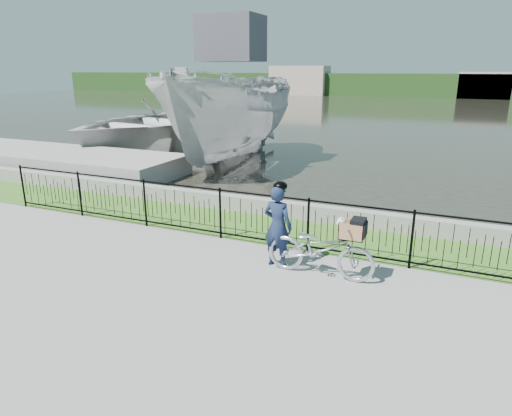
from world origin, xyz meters
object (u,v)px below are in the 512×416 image
at_px(bicycle_rig, 321,248).
at_px(boat_near, 232,114).
at_px(boat_far, 167,124).
at_px(dock, 55,160).
at_px(cyclist, 278,225).

xyz_separation_m(bicycle_rig, boat_near, (-5.92, 8.33, 1.42)).
bearing_deg(bicycle_rig, boat_far, 134.47).
xyz_separation_m(dock, cyclist, (10.68, -4.78, 0.47)).
height_order(cyclist, boat_near, boat_near).
distance_m(bicycle_rig, boat_near, 10.32).
distance_m(bicycle_rig, cyclist, 0.92).
bearing_deg(boat_near, dock, -148.38).
relative_size(dock, cyclist, 6.06).
relative_size(boat_near, boat_far, 0.81).
bearing_deg(boat_near, cyclist, -58.49).
relative_size(cyclist, boat_near, 0.17).
relative_size(cyclist, boat_far, 0.14).
bearing_deg(boat_far, dock, -99.72).
height_order(bicycle_rig, boat_far, boat_far).
distance_m(dock, bicycle_rig, 12.53).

